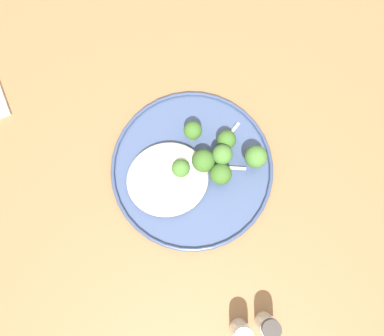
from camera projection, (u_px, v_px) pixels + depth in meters
ground at (188, 213)px, 1.42m from camera, size 6.00×6.00×0.00m
wooden_dining_table at (185, 189)px, 0.77m from camera, size 1.40×1.00×0.74m
dinner_plate at (192, 169)px, 0.69m from camera, size 0.29×0.29×0.02m
noodle_bed at (168, 179)px, 0.67m from camera, size 0.14×0.13×0.03m
seared_scallop_center_golden at (190, 202)px, 0.66m from camera, size 0.02×0.02×0.01m
seared_scallop_right_edge at (158, 189)px, 0.67m from camera, size 0.03×0.03×0.02m
seared_scallop_rear_pale at (168, 179)px, 0.67m from camera, size 0.03×0.03×0.01m
seared_scallop_left_edge at (137, 187)px, 0.67m from camera, size 0.03×0.03×0.02m
seared_scallop_on_noodles at (142, 173)px, 0.67m from camera, size 0.03×0.03×0.02m
seared_scallop_front_small at (165, 157)px, 0.68m from camera, size 0.03×0.03×0.02m
broccoli_floret_left_leaning at (184, 168)px, 0.65m from camera, size 0.03×0.03×0.05m
broccoli_floret_center_pile at (221, 174)px, 0.65m from camera, size 0.04×0.04×0.05m
broccoli_floret_split_head at (193, 131)px, 0.66m from camera, size 0.03×0.03×0.06m
broccoli_floret_beside_noodles at (222, 155)px, 0.65m from camera, size 0.03×0.03×0.06m
broccoli_floret_tall_stalk at (256, 157)px, 0.65m from camera, size 0.04×0.04×0.06m
broccoli_floret_rear_charred at (227, 140)px, 0.67m from camera, size 0.03×0.03×0.05m
broccoli_floret_front_edge at (203, 161)px, 0.66m from camera, size 0.04×0.04×0.05m
onion_sliver_pale_crescent at (235, 167)px, 0.68m from camera, size 0.04×0.02×0.00m
onion_sliver_curled_piece at (231, 132)px, 0.69m from camera, size 0.04×0.03×0.00m
onion_sliver_short_strip at (200, 162)px, 0.68m from camera, size 0.06×0.01×0.00m
salt_shaker at (241, 332)px, 0.61m from camera, size 0.03×0.03×0.07m
pepper_shaker at (268, 325)px, 0.61m from camera, size 0.03×0.03×0.07m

